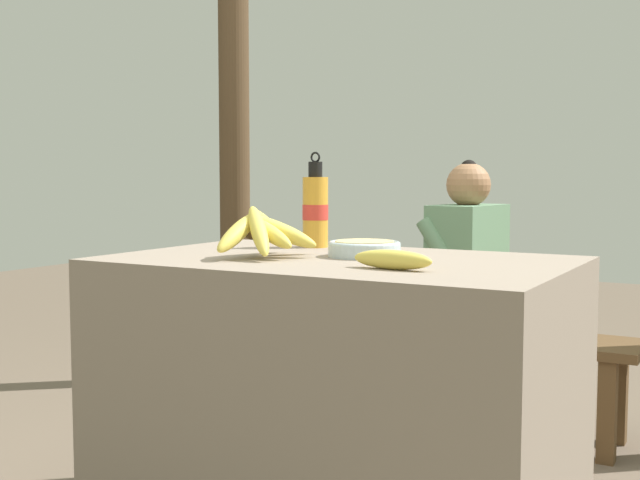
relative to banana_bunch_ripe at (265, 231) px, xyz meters
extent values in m
cube|color=gray|center=(0.18, 0.08, -0.47)|extent=(1.18, 0.75, 0.79)
sphere|color=#4C381E|center=(-0.04, 0.00, 0.00)|extent=(0.06, 0.06, 0.06)
ellipsoid|color=#E0C64C|center=(-0.04, -0.07, 0.00)|extent=(0.05, 0.19, 0.12)
ellipsoid|color=#E0C64C|center=(0.02, -0.05, 0.00)|extent=(0.16, 0.16, 0.15)
ellipsoid|color=#E0C64C|center=(0.03, -0.02, 0.00)|extent=(0.18, 0.09, 0.10)
ellipsoid|color=#E0C64C|center=(0.04, 0.02, 0.00)|extent=(0.21, 0.10, 0.12)
ellipsoid|color=#E0C64C|center=(0.01, 0.06, 0.00)|extent=(0.16, 0.19, 0.12)
ellipsoid|color=#E0C64C|center=(-0.03, 0.06, 0.00)|extent=(0.06, 0.17, 0.14)
cylinder|color=silver|center=(0.22, 0.14, -0.05)|extent=(0.19, 0.19, 0.03)
torus|color=silver|center=(0.22, 0.14, -0.04)|extent=(0.19, 0.19, 0.02)
cylinder|color=#D1B77A|center=(0.22, 0.14, -0.03)|extent=(0.16, 0.16, 0.01)
cylinder|color=gold|center=(-0.03, 0.32, 0.04)|extent=(0.08, 0.08, 0.21)
cylinder|color=red|center=(-0.03, 0.32, 0.04)|extent=(0.08, 0.08, 0.05)
cylinder|color=black|center=(-0.03, 0.32, 0.16)|extent=(0.04, 0.04, 0.05)
torus|color=black|center=(-0.03, 0.32, 0.20)|extent=(0.03, 0.01, 0.03)
ellipsoid|color=#E0C64C|center=(0.40, -0.08, -0.05)|extent=(0.20, 0.06, 0.05)
cube|color=brown|center=(-0.01, 1.24, -0.48)|extent=(1.58, 0.32, 0.04)
cube|color=brown|center=(-0.70, 1.12, -0.68)|extent=(0.06, 0.06, 0.37)
cube|color=brown|center=(0.69, 1.12, -0.68)|extent=(0.06, 0.06, 0.37)
cube|color=brown|center=(-0.70, 1.36, -0.68)|extent=(0.06, 0.06, 0.37)
cube|color=brown|center=(0.69, 1.36, -0.68)|extent=(0.06, 0.06, 0.37)
cylinder|color=#232328|center=(-0.12, 1.15, -0.66)|extent=(0.09, 0.09, 0.40)
cylinder|color=#232328|center=(0.00, 1.13, -0.45)|extent=(0.31, 0.13, 0.09)
cylinder|color=#232328|center=(-0.10, 1.33, -0.66)|extent=(0.09, 0.09, 0.40)
cylinder|color=#232328|center=(0.02, 1.32, -0.45)|extent=(0.31, 0.13, 0.09)
cube|color=slate|center=(0.14, 1.21, -0.21)|extent=(0.24, 0.36, 0.49)
cylinder|color=slate|center=(0.09, 1.05, -0.13)|extent=(0.21, 0.09, 0.25)
cylinder|color=slate|center=(0.13, 1.37, -0.13)|extent=(0.21, 0.09, 0.25)
sphere|color=#9E704C|center=(0.14, 1.21, 0.11)|extent=(0.17, 0.17, 0.17)
sphere|color=black|center=(0.14, 1.21, 0.17)|extent=(0.06, 0.06, 0.06)
sphere|color=#4C381E|center=(-0.44, 1.24, -0.39)|extent=(0.06, 0.06, 0.06)
ellipsoid|color=#8EA842|center=(-0.44, 1.18, -0.40)|extent=(0.04, 0.16, 0.11)
ellipsoid|color=#8EA842|center=(-0.41, 1.18, -0.40)|extent=(0.12, 0.18, 0.11)
ellipsoid|color=#8EA842|center=(-0.39, 1.21, -0.40)|extent=(0.14, 0.11, 0.12)
ellipsoid|color=#8EA842|center=(-0.38, 1.24, -0.39)|extent=(0.16, 0.04, 0.11)
ellipsoid|color=#8EA842|center=(-0.39, 1.27, -0.40)|extent=(0.16, 0.11, 0.12)
ellipsoid|color=#8EA842|center=(-0.40, 1.29, -0.39)|extent=(0.14, 0.15, 0.15)
ellipsoid|color=#8EA842|center=(-0.42, 1.31, -0.40)|extent=(0.09, 0.19, 0.12)
cylinder|color=#4C3823|center=(-1.14, 1.47, 0.26)|extent=(0.15, 0.15, 2.25)
camera|label=1|loc=(1.16, -1.76, 0.15)|focal=45.00mm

